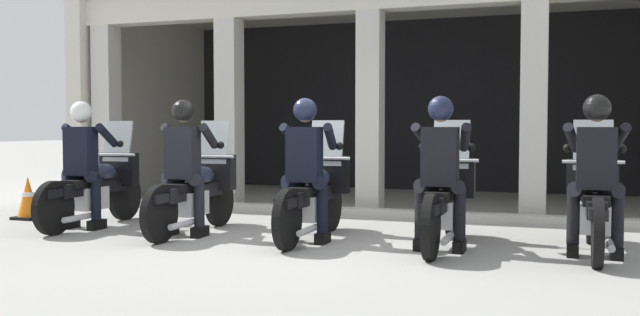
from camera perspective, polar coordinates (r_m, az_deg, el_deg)
name	(u,v)px	position (r m, az deg, el deg)	size (l,w,h in m)	color
ground_plane	(375,211)	(10.47, 4.53, -4.37)	(80.00, 80.00, 0.00)	#999993
station_building	(404,72)	(12.43, 6.93, 7.02)	(10.30, 4.51, 3.55)	black
kerb_strip	(361,212)	(9.78, 3.37, -4.50)	(9.80, 0.24, 0.12)	#B7B5AD
motorcycle_far_left	(98,187)	(9.30, -17.87, -2.28)	(0.62, 2.04, 1.35)	black
police_officer_far_left	(83,154)	(9.05, -19.00, 0.35)	(0.63, 0.61, 1.58)	black
motorcycle_left	(197,191)	(8.42, -10.13, -2.69)	(0.62, 2.04, 1.35)	black
police_officer_left	(184,155)	(8.15, -11.14, 0.21)	(0.63, 0.61, 1.58)	black
motorcycle_center	(314,195)	(7.85, -0.46, -3.04)	(0.62, 2.04, 1.35)	black
police_officer_center	(306,157)	(7.56, -1.20, 0.07)	(0.63, 0.61, 1.58)	black
motorcycle_right	(445,199)	(7.46, 10.25, -3.38)	(0.62, 2.04, 1.35)	black
police_officer_right	(441,160)	(7.14, 9.92, -0.12)	(0.63, 0.61, 1.58)	black
motorcycle_far_right	(594,203)	(7.51, 21.67, -3.49)	(0.62, 2.04, 1.35)	black
police_officer_far_right	(596,161)	(7.20, 21.82, -0.25)	(0.63, 0.61, 1.58)	black
traffic_cone_flank	(28,198)	(10.31, -22.95, -3.07)	(0.34, 0.34, 0.59)	black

